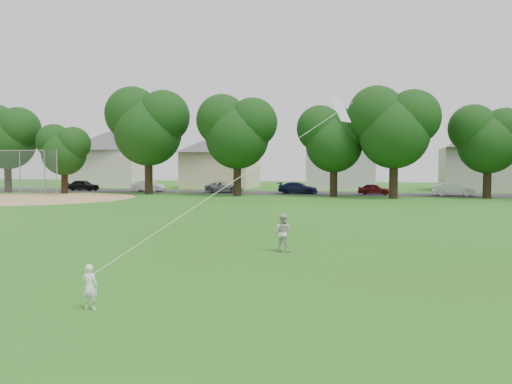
% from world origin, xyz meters
% --- Properties ---
extents(ground, '(160.00, 160.00, 0.00)m').
position_xyz_m(ground, '(0.00, 0.00, 0.00)').
color(ground, '#275814').
rests_on(ground, ground).
extents(street, '(90.00, 7.00, 0.01)m').
position_xyz_m(street, '(0.00, 42.00, 0.01)').
color(street, '#2D2D30').
rests_on(street, ground).
extents(dirt_infield, '(18.00, 18.00, 0.02)m').
position_xyz_m(dirt_infield, '(-26.00, 28.00, 0.01)').
color(dirt_infield, '#9E7F51').
rests_on(dirt_infield, ground).
extents(toddler, '(0.36, 0.25, 0.97)m').
position_xyz_m(toddler, '(-1.30, -1.92, 0.48)').
color(toddler, white).
rests_on(toddler, ground).
extents(older_boy, '(0.70, 0.57, 1.32)m').
position_xyz_m(older_boy, '(1.28, 5.97, 0.66)').
color(older_boy, beige).
rests_on(older_boy, ground).
extents(kite, '(2.61, 6.03, 12.55)m').
position_xyz_m(kite, '(0.87, 3.52, 2.95)').
color(kite, silver).
rests_on(kite, ground).
extents(baseball_backstop, '(10.20, 2.61, 4.48)m').
position_xyz_m(baseball_backstop, '(-30.34, 31.05, 2.24)').
color(baseball_backstop, gray).
rests_on(baseball_backstop, ground).
extents(tree_row, '(81.55, 9.61, 11.45)m').
position_xyz_m(tree_row, '(2.18, 35.92, 6.71)').
color(tree_row, black).
rests_on(tree_row, ground).
extents(parked_cars, '(44.92, 2.12, 1.29)m').
position_xyz_m(parked_cars, '(-8.98, 41.00, 0.62)').
color(parked_cars, black).
rests_on(parked_cars, ground).
extents(house_row, '(76.93, 13.90, 9.81)m').
position_xyz_m(house_row, '(-1.35, 52.00, 4.68)').
color(house_row, silver).
rests_on(house_row, ground).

